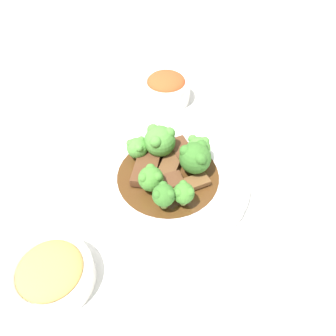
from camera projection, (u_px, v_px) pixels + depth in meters
ground_plane at (168, 181)px, 0.57m from camera, size 4.00×4.00×0.00m
main_plate at (168, 177)px, 0.56m from camera, size 0.28×0.28×0.02m
beef_strip_0 at (146, 169)px, 0.55m from camera, size 0.08×0.08×0.01m
beef_strip_1 at (181, 149)px, 0.58m from camera, size 0.04×0.06×0.01m
beef_strip_2 at (168, 182)px, 0.53m from camera, size 0.06×0.04×0.01m
beef_strip_3 at (170, 165)px, 0.56m from camera, size 0.06×0.06×0.01m
beef_strip_4 at (189, 185)px, 0.53m from camera, size 0.07×0.04×0.01m
broccoli_floret_0 at (184, 193)px, 0.49m from camera, size 0.03×0.03×0.04m
broccoli_floret_1 at (198, 147)px, 0.56m from camera, size 0.04×0.04×0.05m
broccoli_floret_2 at (195, 157)px, 0.53m from camera, size 0.05×0.05×0.06m
broccoli_floret_3 at (164, 195)px, 0.49m from camera, size 0.04×0.04×0.05m
broccoli_floret_4 at (160, 140)px, 0.56m from camera, size 0.05×0.05×0.06m
broccoli_floret_5 at (137, 148)px, 0.56m from camera, size 0.04×0.04×0.04m
broccoli_floret_6 at (151, 178)px, 0.51m from camera, size 0.04×0.04×0.04m
serving_spoon at (148, 140)px, 0.60m from camera, size 0.05×0.20×0.01m
side_bowl_kimchi at (166, 88)px, 0.70m from camera, size 0.10×0.10×0.06m
side_bowl_appetizer at (52, 273)px, 0.43m from camera, size 0.11×0.11×0.04m
sauce_dish at (303, 227)px, 0.50m from camera, size 0.08×0.08×0.01m
paper_napkin at (298, 256)px, 0.47m from camera, size 0.13×0.10×0.01m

